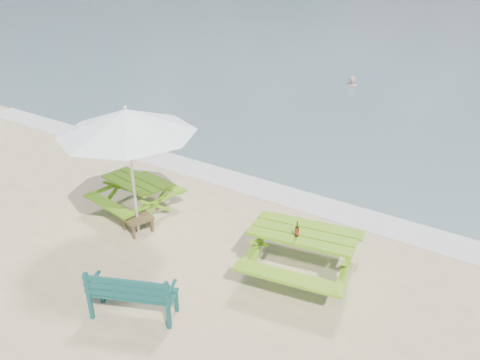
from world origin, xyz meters
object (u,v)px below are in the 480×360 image
Objects in this scene: picnic_table_left at (136,196)px; patio_umbrella at (127,122)px; picnic_table_right at (302,254)px; park_bench at (134,301)px; swimmer at (351,96)px; beer_bottle at (297,231)px; side_table at (138,223)px.

picnic_table_left is 2.18m from patio_umbrella.
park_bench is at bearing -124.83° from picnic_table_right.
picnic_table_left is at bearing 136.85° from patio_umbrella.
picnic_table_left is 12.96m from swimmer.
beer_bottle is (1.62, 2.21, 0.69)m from park_bench.
patio_umbrella is 13.86m from swimmer.
swimmer is (-0.19, 12.94, -0.81)m from picnic_table_left.
swimmer is at bearing 90.85° from picnic_table_left.
patio_umbrella reaches higher than beer_bottle.
park_bench is (2.38, -2.41, -0.09)m from picnic_table_left.
swimmer is (-0.85, 13.55, -2.79)m from patio_umbrella.
patio_umbrella is (0.65, -0.61, 1.99)m from picnic_table_left.
picnic_table_left is 2.87× the size of side_table.
patio_umbrella is (0.00, 0.00, 2.15)m from side_table.
beer_bottle is (-0.04, -0.18, 0.53)m from picnic_table_right.
picnic_table_right reaches higher than park_bench.
patio_umbrella is 11.79× the size of beer_bottle.
picnic_table_left is 4.04m from picnic_table_right.
patio_umbrella reaches higher than picnic_table_left.
patio_umbrella is (-3.39, -0.60, 1.92)m from picnic_table_right.
beer_bottle is at bearing 7.03° from side_table.
picnic_table_left is at bearing 136.85° from side_table.
beer_bottle is 13.86m from swimmer.
beer_bottle is (3.35, 0.41, 0.77)m from side_table.
picnic_table_right is 3.94m from patio_umbrella.
patio_umbrella is at bearing -170.00° from picnic_table_right.
picnic_table_right is at bearing 10.00° from patio_umbrella.
picnic_table_left is 6.75× the size of beer_bottle.
park_bench is at bearing -45.32° from picnic_table_left.
park_bench is (-1.66, -2.39, -0.16)m from picnic_table_right.
picnic_table_left is 1.09× the size of swimmer.
picnic_table_left is 3.39m from park_bench.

